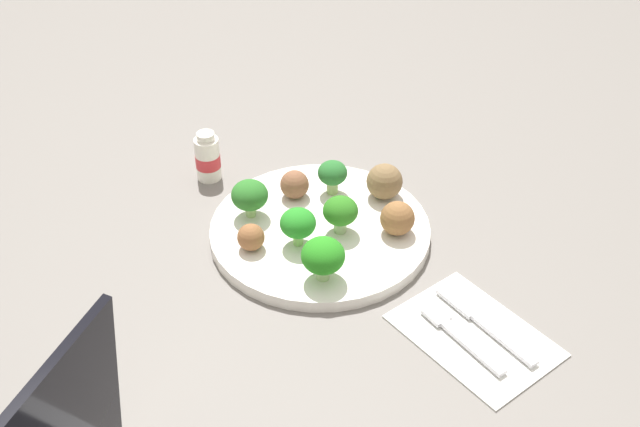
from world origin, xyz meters
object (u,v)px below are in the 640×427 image
(broccoli_floret_center, at_px, (332,174))
(meatball_back_right, at_px, (295,184))
(fork, at_px, (458,335))
(broccoli_floret_mid_left, at_px, (340,212))
(broccoli_floret_front_right, at_px, (298,224))
(meatball_far_rim, at_px, (397,218))
(broccoli_floret_mid_right, at_px, (323,256))
(napkin, at_px, (474,335))
(yogurt_bottle, at_px, (208,158))
(meatball_back_left, at_px, (385,182))
(plate, at_px, (320,231))
(knife, at_px, (481,321))
(meatball_near_rim, at_px, (251,237))
(broccoli_floret_front_left, at_px, (250,196))

(broccoli_floret_center, distance_m, meatball_back_right, 0.05)
(meatball_back_right, height_order, fork, meatball_back_right)
(meatball_back_right, xyz_separation_m, fork, (-0.31, 0.02, -0.03))
(broccoli_floret_mid_left, bearing_deg, broccoli_floret_center, -35.15)
(broccoli_floret_front_right, bearing_deg, broccoli_floret_center, -63.10)
(meatball_far_rim, height_order, meatball_back_right, meatball_far_rim)
(broccoli_floret_mid_right, relative_size, napkin, 0.32)
(fork, relative_size, yogurt_bottle, 1.66)
(meatball_far_rim, xyz_separation_m, fork, (-0.16, 0.07, -0.03))
(broccoli_floret_mid_right, relative_size, meatball_back_left, 1.14)
(yogurt_bottle, bearing_deg, broccoli_floret_mid_left, -169.10)
(broccoli_floret_mid_left, bearing_deg, yogurt_bottle, 10.90)
(plate, xyz_separation_m, fork, (-0.24, 0.01, -0.00))
(meatball_back_right, height_order, knife, meatball_back_right)
(broccoli_floret_mid_left, distance_m, fork, 0.22)
(plate, distance_m, broccoli_floret_center, 0.08)
(meatball_near_rim, xyz_separation_m, napkin, (-0.27, -0.10, -0.03))
(fork, bearing_deg, broccoli_floret_mid_left, -4.70)
(plate, bearing_deg, broccoli_floret_mid_left, -153.17)
(broccoli_floret_center, relative_size, fork, 0.39)
(plate, xyz_separation_m, meatball_back_right, (0.07, -0.02, 0.03))
(broccoli_floret_front_left, bearing_deg, plate, -145.38)
(broccoli_floret_front_right, xyz_separation_m, napkin, (-0.24, -0.06, -0.04))
(broccoli_floret_front_left, distance_m, yogurt_bottle, 0.13)
(meatball_back_left, xyz_separation_m, meatball_near_rim, (0.03, 0.20, -0.01))
(meatball_far_rim, xyz_separation_m, meatball_near_rim, (0.10, 0.16, -0.00))
(meatball_back_left, bearing_deg, meatball_back_right, 48.77)
(broccoli_floret_front_right, xyz_separation_m, meatball_far_rim, (-0.06, -0.11, -0.01))
(broccoli_floret_front_right, bearing_deg, broccoli_floret_front_left, 6.19)
(broccoli_floret_front_right, height_order, meatball_back_right, broccoli_floret_front_right)
(broccoli_floret_center, bearing_deg, meatball_back_left, -138.41)
(broccoli_floret_front_right, distance_m, fork, 0.23)
(meatball_far_rim, xyz_separation_m, knife, (-0.17, 0.03, -0.03))
(broccoli_floret_front_left, bearing_deg, broccoli_floret_mid_left, -147.16)
(broccoli_floret_mid_left, distance_m, meatball_near_rim, 0.11)
(fork, bearing_deg, broccoli_floret_center, -13.14)
(knife, bearing_deg, plate, 7.35)
(broccoli_floret_front_left, distance_m, napkin, 0.33)
(broccoli_floret_mid_right, relative_size, knife, 0.38)
(broccoli_floret_front_left, xyz_separation_m, napkin, (-0.32, -0.06, -0.04))
(meatball_back_right, distance_m, meatball_back_left, 0.12)
(meatball_back_right, bearing_deg, napkin, 179.13)
(plate, distance_m, fork, 0.24)
(broccoli_floret_front_left, xyz_separation_m, meatball_far_rim, (-0.15, -0.12, -0.01))
(broccoli_floret_center, xyz_separation_m, napkin, (-0.29, 0.05, -0.04))
(meatball_far_rim, relative_size, napkin, 0.26)
(broccoli_floret_mid_right, bearing_deg, plate, -39.15)
(plate, height_order, broccoli_floret_mid_left, broccoli_floret_mid_left)
(broccoli_floret_front_right, distance_m, broccoli_floret_center, 0.12)
(meatball_near_rim, distance_m, yogurt_bottle, 0.19)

